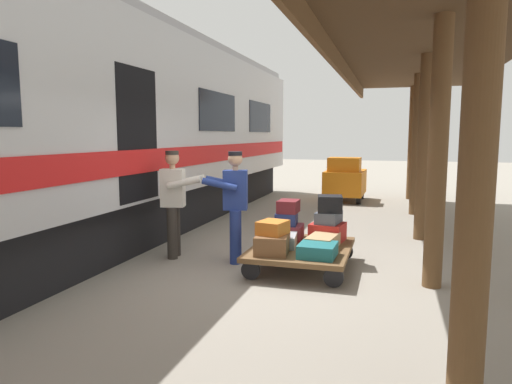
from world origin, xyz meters
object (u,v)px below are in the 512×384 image
object	(u,v)px
train_car	(55,128)
suitcase_teal_softside	(318,250)
suitcase_tan_vintage	(323,242)
suitcase_brown_leather	(272,244)
suitcase_slate_roller	(329,217)
porter_in_overalls	(234,203)
suitcase_maroon_trunk	(288,206)
suitcase_gray_aluminum	(280,240)
baggage_tug	(345,180)
suitcase_burgundy_valise	(288,232)
suitcase_orange_carryall	(273,228)
suitcase_navy_fabric	(287,218)
suitcase_red_plastic	(328,232)
porter_by_door	(174,200)
suitcase_black_hardshell	(330,204)
luggage_cart	(301,250)

from	to	relation	value
train_car	suitcase_teal_softside	xyz separation A→B (m)	(-4.27, 0.19, -1.64)
suitcase_tan_vintage	suitcase_brown_leather	bearing A→B (deg)	37.17
suitcase_slate_roller	porter_in_overalls	size ratio (longest dim) A/B	0.28
suitcase_maroon_trunk	suitcase_brown_leather	bearing A→B (deg)	89.60
suitcase_gray_aluminum	baggage_tug	xyz separation A→B (m)	(-0.21, -7.24, 0.21)
suitcase_slate_roller	train_car	bearing A→B (deg)	10.45
suitcase_brown_leather	suitcase_tan_vintage	bearing A→B (deg)	-142.83
suitcase_burgundy_valise	suitcase_brown_leather	bearing A→B (deg)	90.00
train_car	suitcase_gray_aluminum	bearing A→B (deg)	-175.46
suitcase_orange_carryall	suitcase_navy_fabric	world-z (taller)	suitcase_orange_carryall
suitcase_navy_fabric	suitcase_brown_leather	bearing A→B (deg)	91.49
suitcase_red_plastic	porter_by_door	distance (m)	2.45
suitcase_tan_vintage	baggage_tug	distance (m)	7.25
suitcase_gray_aluminum	porter_in_overalls	bearing A→B (deg)	-5.91
suitcase_teal_softside	suitcase_brown_leather	world-z (taller)	suitcase_brown_leather
suitcase_black_hardshell	suitcase_burgundy_valise	bearing A→B (deg)	0.50
suitcase_teal_softside	suitcase_slate_roller	distance (m)	1.01
porter_by_door	suitcase_black_hardshell	bearing A→B (deg)	-170.31
suitcase_teal_softside	suitcase_brown_leather	distance (m)	0.63
porter_in_overalls	train_car	bearing A→B (deg)	7.21
suitcase_navy_fabric	baggage_tug	distance (m)	6.73
porter_by_door	porter_in_overalls	bearing A→B (deg)	-179.65
porter_in_overalls	suitcase_brown_leather	bearing A→B (deg)	143.48
suitcase_black_hardshell	porter_by_door	size ratio (longest dim) A/B	0.21
suitcase_tan_vintage	suitcase_red_plastic	size ratio (longest dim) A/B	1.31
suitcase_slate_roller	baggage_tug	world-z (taller)	baggage_tug
suitcase_orange_carryall	suitcase_navy_fabric	distance (m)	0.95
suitcase_tan_vintage	suitcase_black_hardshell	world-z (taller)	suitcase_black_hardshell
suitcase_navy_fabric	baggage_tug	xyz separation A→B (m)	(-0.24, -6.73, -0.02)
suitcase_maroon_trunk	porter_in_overalls	world-z (taller)	porter_in_overalls
train_car	suitcase_maroon_trunk	size ratio (longest dim) A/B	48.20
suitcase_burgundy_valise	baggage_tug	xyz separation A→B (m)	(-0.21, -6.76, 0.19)
suitcase_slate_roller	suitcase_red_plastic	bearing A→B (deg)	69.53
suitcase_burgundy_valise	suitcase_black_hardshell	distance (m)	0.81
suitcase_red_plastic	suitcase_brown_leather	bearing A→B (deg)	56.60
luggage_cart	baggage_tug	bearing A→B (deg)	-89.18
suitcase_tan_vintage	baggage_tug	bearing A→B (deg)	-86.70
suitcase_tan_vintage	baggage_tug	xyz separation A→B (m)	(0.42, -7.24, 0.20)
suitcase_maroon_trunk	suitcase_black_hardshell	xyz separation A→B (m)	(-0.65, 0.01, 0.07)
suitcase_gray_aluminum	baggage_tug	world-z (taller)	baggage_tug
suitcase_red_plastic	suitcase_gray_aluminum	bearing A→B (deg)	37.17
suitcase_navy_fabric	suitcase_burgundy_valise	bearing A→B (deg)	127.29
suitcase_teal_softside	suitcase_gray_aluminum	bearing A→B (deg)	-37.17
suitcase_red_plastic	baggage_tug	xyz separation A→B (m)	(0.42, -6.76, 0.16)
suitcase_gray_aluminum	train_car	bearing A→B (deg)	4.54
suitcase_gray_aluminum	suitcase_teal_softside	world-z (taller)	suitcase_teal_softside
suitcase_burgundy_valise	suitcase_red_plastic	world-z (taller)	suitcase_red_plastic
baggage_tug	suitcase_brown_leather	bearing A→B (deg)	88.44
train_car	suitcase_teal_softside	bearing A→B (deg)	177.49
train_car	luggage_cart	size ratio (longest dim) A/B	10.96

